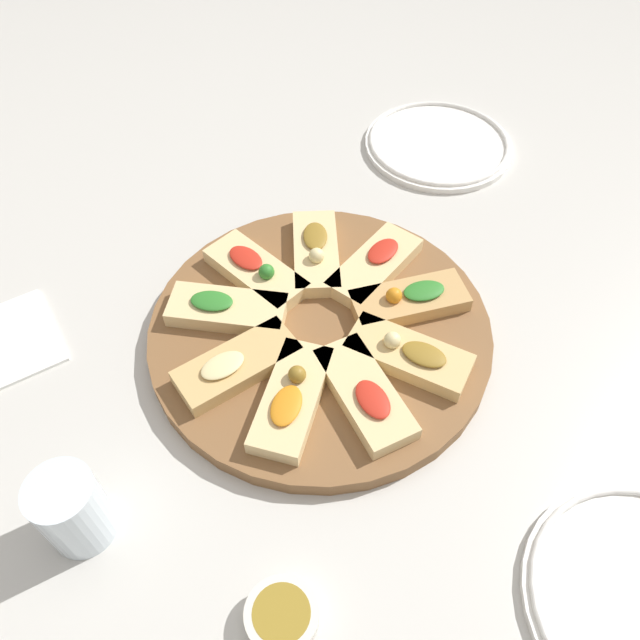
{
  "coord_description": "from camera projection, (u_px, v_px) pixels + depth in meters",
  "views": [
    {
      "loc": [
        0.45,
        -0.21,
        0.64
      ],
      "look_at": [
        0.0,
        0.0,
        0.03
      ],
      "focal_mm": 35.0,
      "sensor_mm": 36.0,
      "label": 1
    }
  ],
  "objects": [
    {
      "name": "ground_plane",
      "position": [
        320.0,
        336.0,
        0.81
      ],
      "size": [
        3.0,
        3.0,
        0.0
      ],
      "primitive_type": "plane",
      "color": "beige"
    },
    {
      "name": "serving_board",
      "position": [
        320.0,
        331.0,
        0.8
      ],
      "size": [
        0.44,
        0.44,
        0.02
      ],
      "primitive_type": "cylinder",
      "color": "brown",
      "rests_on": "ground_plane"
    },
    {
      "name": "focaccia_slice_0",
      "position": [
        409.0,
        300.0,
        0.8
      ],
      "size": [
        0.08,
        0.16,
        0.04
      ],
      "color": "tan",
      "rests_on": "serving_board"
    },
    {
      "name": "focaccia_slice_1",
      "position": [
        375.0,
        265.0,
        0.84
      ],
      "size": [
        0.12,
        0.16,
        0.03
      ],
      "color": "#E5C689",
      "rests_on": "serving_board"
    },
    {
      "name": "focaccia_slice_2",
      "position": [
        316.0,
        252.0,
        0.86
      ],
      "size": [
        0.16,
        0.11,
        0.04
      ],
      "color": "#E5C689",
      "rests_on": "serving_board"
    },
    {
      "name": "focaccia_slice_3",
      "position": [
        256.0,
        271.0,
        0.84
      ],
      "size": [
        0.16,
        0.11,
        0.04
      ],
      "color": "#E5C689",
      "rests_on": "serving_board"
    },
    {
      "name": "focaccia_slice_4",
      "position": [
        226.0,
        309.0,
        0.79
      ],
      "size": [
        0.13,
        0.16,
        0.03
      ],
      "color": "#E5C689",
      "rests_on": "serving_board"
    },
    {
      "name": "focaccia_slice_5",
      "position": [
        237.0,
        365.0,
        0.74
      ],
      "size": [
        0.08,
        0.16,
        0.03
      ],
      "color": "tan",
      "rests_on": "serving_board"
    },
    {
      "name": "focaccia_slice_6",
      "position": [
        292.0,
        398.0,
        0.71
      ],
      "size": [
        0.15,
        0.14,
        0.04
      ],
      "color": "#E5C689",
      "rests_on": "serving_board"
    },
    {
      "name": "focaccia_slice_7",
      "position": [
        367.0,
        393.0,
        0.72
      ],
      "size": [
        0.15,
        0.06,
        0.03
      ],
      "color": "#E5C689",
      "rests_on": "serving_board"
    },
    {
      "name": "focaccia_slice_8",
      "position": [
        408.0,
        355.0,
        0.75
      ],
      "size": [
        0.15,
        0.14,
        0.04
      ],
      "color": "#DBB775",
      "rests_on": "serving_board"
    },
    {
      "name": "plate_left",
      "position": [
        439.0,
        143.0,
        1.06
      ],
      "size": [
        0.25,
        0.25,
        0.02
      ],
      "color": "white",
      "rests_on": "ground_plane"
    },
    {
      "name": "water_glass",
      "position": [
        72.0,
        510.0,
        0.61
      ],
      "size": [
        0.07,
        0.07,
        0.1
      ],
      "primitive_type": "cylinder",
      "color": "silver",
      "rests_on": "ground_plane"
    },
    {
      "name": "napkin_stack",
      "position": [
        7.0,
        341.0,
        0.8
      ],
      "size": [
        0.15,
        0.13,
        0.01
      ],
      "primitive_type": "cube",
      "rotation": [
        0.0,
        0.0,
        0.11
      ],
      "color": "white",
      "rests_on": "ground_plane"
    },
    {
      "name": "dipping_bowl",
      "position": [
        282.0,
        616.0,
        0.59
      ],
      "size": [
        0.07,
        0.07,
        0.02
      ],
      "color": "silver",
      "rests_on": "ground_plane"
    }
  ]
}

